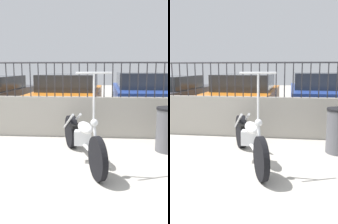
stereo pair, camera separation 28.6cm
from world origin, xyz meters
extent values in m
plane|color=#ADA89E|center=(0.00, 0.00, 0.00)|extent=(40.00, 40.00, 0.00)
cube|color=#9E998E|center=(0.00, 2.81, 0.46)|extent=(8.15, 0.18, 0.92)
cylinder|color=#2D2D33|center=(-1.02, 2.81, 1.31)|extent=(0.02, 0.02, 0.78)
cylinder|color=#2D2D33|center=(-0.83, 2.81, 1.31)|extent=(0.02, 0.02, 0.78)
cylinder|color=#2D2D33|center=(-0.65, 2.81, 1.31)|extent=(0.02, 0.02, 0.78)
cylinder|color=#2D2D33|center=(-0.46, 2.81, 1.31)|extent=(0.02, 0.02, 0.78)
cylinder|color=#2D2D33|center=(-0.28, 2.81, 1.31)|extent=(0.02, 0.02, 0.78)
cylinder|color=#2D2D33|center=(-0.09, 2.81, 1.31)|extent=(0.02, 0.02, 0.78)
cylinder|color=#2D2D33|center=(0.09, 2.81, 1.31)|extent=(0.02, 0.02, 0.78)
cylinder|color=#2D2D33|center=(0.28, 2.81, 1.31)|extent=(0.02, 0.02, 0.78)
cylinder|color=#2D2D33|center=(0.46, 2.81, 1.31)|extent=(0.02, 0.02, 0.78)
cylinder|color=#2D2D33|center=(0.65, 2.81, 1.31)|extent=(0.02, 0.02, 0.78)
cylinder|color=#2D2D33|center=(0.83, 2.81, 1.31)|extent=(0.02, 0.02, 0.78)
cylinder|color=#2D2D33|center=(1.02, 2.81, 1.31)|extent=(0.02, 0.02, 0.78)
cylinder|color=#2D2D33|center=(1.20, 2.81, 1.31)|extent=(0.02, 0.02, 0.78)
cylinder|color=#2D2D33|center=(1.39, 2.81, 1.31)|extent=(0.02, 0.02, 0.78)
cylinder|color=#2D2D33|center=(1.57, 2.81, 1.31)|extent=(0.02, 0.02, 0.78)
cylinder|color=#2D2D33|center=(1.76, 2.81, 1.31)|extent=(0.02, 0.02, 0.78)
cylinder|color=#2D2D33|center=(1.95, 2.81, 1.31)|extent=(0.02, 0.02, 0.78)
cylinder|color=#2D2D33|center=(2.13, 2.81, 1.31)|extent=(0.02, 0.02, 0.78)
cylinder|color=#2D2D33|center=(2.32, 2.81, 1.31)|extent=(0.02, 0.02, 0.78)
cylinder|color=#2D2D33|center=(2.50, 2.81, 1.31)|extent=(0.02, 0.02, 0.78)
cylinder|color=#2D2D33|center=(0.00, 2.81, 1.68)|extent=(8.15, 0.04, 0.04)
cylinder|color=black|center=(1.11, 0.56, 0.31)|extent=(0.30, 0.62, 0.63)
cylinder|color=black|center=(0.56, 2.03, 0.31)|extent=(0.35, 0.65, 0.64)
cylinder|color=silver|center=(0.84, 1.29, 0.31)|extent=(0.56, 1.37, 0.06)
cube|color=silver|center=(0.85, 1.25, 0.41)|extent=(0.28, 0.18, 0.24)
ellipsoid|color=white|center=(0.90, 1.13, 0.61)|extent=(0.37, 0.55, 0.18)
cube|color=black|center=(0.67, 1.74, 0.49)|extent=(0.25, 0.32, 0.06)
cylinder|color=silver|center=(1.08, 0.64, 0.56)|extent=(0.12, 0.22, 0.51)
sphere|color=silver|center=(1.06, 0.70, 0.79)|extent=(0.11, 0.11, 0.11)
cylinder|color=silver|center=(1.05, 0.73, 1.15)|extent=(0.03, 0.03, 0.68)
cylinder|color=silver|center=(1.05, 0.73, 1.49)|extent=(0.50, 0.21, 0.03)
cylinder|color=silver|center=(0.51, 1.95, 0.53)|extent=(0.32, 0.75, 0.44)
cylinder|color=silver|center=(0.64, 2.00, 0.53)|extent=(0.32, 0.75, 0.44)
cylinder|color=black|center=(-1.58, 6.77, 0.32)|extent=(0.15, 0.65, 0.64)
cylinder|color=black|center=(-1.73, 4.03, 0.32)|extent=(0.15, 0.65, 0.64)
cylinder|color=black|center=(-0.72, 6.71, 0.32)|extent=(0.13, 0.64, 0.64)
cylinder|color=black|center=(1.05, 6.64, 0.32)|extent=(0.13, 0.64, 0.64)
cylinder|color=black|center=(-0.82, 4.10, 0.32)|extent=(0.13, 0.64, 0.64)
cylinder|color=black|center=(0.95, 4.04, 0.32)|extent=(0.13, 0.64, 0.64)
cube|color=orange|center=(0.11, 5.37, 0.55)|extent=(2.04, 4.27, 0.63)
cube|color=#2D3338|center=(0.11, 5.16, 1.11)|extent=(1.77, 2.08, 0.49)
cylinder|color=black|center=(1.66, 7.28, 0.32)|extent=(0.12, 0.64, 0.64)
cylinder|color=black|center=(3.35, 7.26, 0.32)|extent=(0.12, 0.64, 0.64)
cylinder|color=black|center=(1.63, 4.43, 0.32)|extent=(0.12, 0.64, 0.64)
cube|color=navy|center=(2.49, 5.85, 0.58)|extent=(1.85, 4.62, 0.68)
cube|color=#2D3338|center=(2.49, 5.62, 1.16)|extent=(1.64, 2.22, 0.48)
camera|label=1|loc=(1.17, -2.76, 1.56)|focal=40.00mm
camera|label=2|loc=(1.45, -2.73, 1.56)|focal=40.00mm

